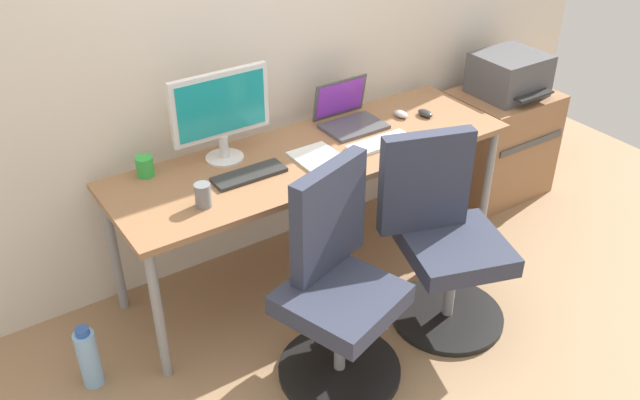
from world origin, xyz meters
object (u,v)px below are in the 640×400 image
at_px(coffee_mug, 145,166).
at_px(open_laptop, 348,115).
at_px(office_chair_right, 443,242).
at_px(side_cabinet, 499,143).
at_px(desktop_monitor, 221,110).
at_px(printer, 509,74).
at_px(office_chair_left, 336,288).
at_px(water_bottle_on_floor, 89,358).

bearing_deg(coffee_mug, open_laptop, -4.36).
bearing_deg(coffee_mug, office_chair_right, -39.17).
bearing_deg(side_cabinet, open_laptop, 175.46).
xyz_separation_m(desktop_monitor, coffee_mug, (-0.37, 0.06, -0.20)).
xyz_separation_m(office_chair_right, open_laptop, (0.01, 0.78, 0.33)).
bearing_deg(side_cabinet, printer, -90.00).
distance_m(side_cabinet, open_laptop, 1.17).
height_order(desktop_monitor, open_laptop, desktop_monitor).
distance_m(office_chair_right, open_laptop, 0.84).
bearing_deg(office_chair_right, desktop_monitor, 130.72).
relative_size(office_chair_left, open_laptop, 3.03).
height_order(office_chair_left, side_cabinet, office_chair_left).
distance_m(desktop_monitor, open_laptop, 0.72).
xyz_separation_m(office_chair_right, water_bottle_on_floor, (-1.54, 0.48, -0.28)).
bearing_deg(office_chair_right, water_bottle_on_floor, 162.62).
height_order(office_chair_left, desktop_monitor, desktop_monitor).
bearing_deg(open_laptop, coffee_mug, 175.64).
bearing_deg(office_chair_left, open_laptop, 51.90).
bearing_deg(printer, office_chair_right, -147.84).
distance_m(office_chair_left, side_cabinet, 1.83).
relative_size(office_chair_left, desktop_monitor, 1.96).
bearing_deg(water_bottle_on_floor, coffee_mug, 37.81).
distance_m(open_laptop, coffee_mug, 1.07).
xyz_separation_m(printer, coffee_mug, (-2.15, 0.17, -0.02)).
bearing_deg(water_bottle_on_floor, office_chair_right, -17.38).
relative_size(side_cabinet, coffee_mug, 7.01).
bearing_deg(side_cabinet, water_bottle_on_floor, -175.46).
bearing_deg(desktop_monitor, water_bottle_on_floor, -159.62).
bearing_deg(coffee_mug, side_cabinet, -4.45).
relative_size(office_chair_left, water_bottle_on_floor, 3.03).
xyz_separation_m(office_chair_left, printer, (1.69, 0.69, 0.34)).
bearing_deg(office_chair_right, open_laptop, 89.12).
bearing_deg(office_chair_right, office_chair_left, -180.00).
distance_m(office_chair_left, printer, 1.86).
height_order(office_chair_right, coffee_mug, office_chair_right).
relative_size(side_cabinet, water_bottle_on_floor, 2.08).
height_order(side_cabinet, printer, printer).
distance_m(office_chair_left, open_laptop, 1.04).
distance_m(office_chair_left, water_bottle_on_floor, 1.09).
distance_m(side_cabinet, water_bottle_on_floor, 2.65).
height_order(office_chair_right, open_laptop, office_chair_right).
bearing_deg(open_laptop, printer, -4.59).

